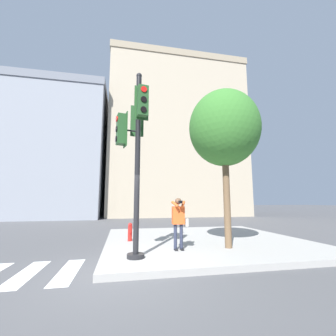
% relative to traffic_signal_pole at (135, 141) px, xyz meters
% --- Properties ---
extents(ground_plane, '(160.00, 160.00, 0.00)m').
position_rel_traffic_signal_pole_xyz_m(ground_plane, '(-0.40, -0.73, -3.54)').
color(ground_plane, '#4C4C4F').
extents(sidewalk_corner, '(8.00, 8.00, 0.17)m').
position_rel_traffic_signal_pole_xyz_m(sidewalk_corner, '(3.10, 2.77, -3.46)').
color(sidewalk_corner, '#9E9B96').
rests_on(sidewalk_corner, ground_plane).
extents(traffic_signal_pole, '(0.94, 1.34, 5.56)m').
position_rel_traffic_signal_pole_xyz_m(traffic_signal_pole, '(0.00, 0.00, 0.00)').
color(traffic_signal_pole, black).
rests_on(traffic_signal_pole, sidewalk_corner).
extents(person_photographer, '(0.58, 0.54, 1.67)m').
position_rel_traffic_signal_pole_xyz_m(person_photographer, '(1.53, 0.80, -2.37)').
color(person_photographer, black).
rests_on(person_photographer, sidewalk_corner).
extents(street_tree, '(2.56, 2.56, 5.64)m').
position_rel_traffic_signal_pole_xyz_m(street_tree, '(3.27, 0.78, 0.84)').
color(street_tree, brown).
rests_on(street_tree, sidewalk_corner).
extents(fire_hydrant, '(0.17, 0.23, 0.71)m').
position_rel_traffic_signal_pole_xyz_m(fire_hydrant, '(0.02, 2.78, -3.02)').
color(fire_hydrant, red).
rests_on(fire_hydrant, sidewalk_corner).
extents(building_left, '(14.63, 10.61, 14.05)m').
position_rel_traffic_signal_pole_xyz_m(building_left, '(-9.68, 20.42, 3.49)').
color(building_left, gray).
rests_on(building_left, ground_plane).
extents(building_right, '(16.49, 11.64, 19.35)m').
position_rel_traffic_signal_pole_xyz_m(building_right, '(6.12, 22.33, 6.14)').
color(building_right, tan).
rests_on(building_right, ground_plane).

